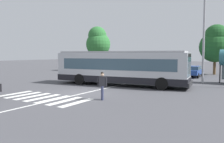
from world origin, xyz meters
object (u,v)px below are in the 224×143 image
object	(u,v)px
parked_car_champagne	(117,68)
parked_car_black	(133,69)
background_tree_left	(98,42)
parked_car_white	(151,69)
parked_car_blue	(193,71)
twin_arm_street_lamp	(204,27)
background_tree_right	(215,44)
pedestrian_crossing_street	(102,84)
city_transit_bus	(120,68)
parked_car_silver	(172,70)

from	to	relation	value
parked_car_champagne	parked_car_black	distance (m)	2.50
parked_car_black	background_tree_left	world-z (taller)	background_tree_left
parked_car_white	background_tree_left	size ratio (longest dim) A/B	0.62
parked_car_champagne	parked_car_blue	world-z (taller)	same
parked_car_black	twin_arm_street_lamp	bearing A→B (deg)	-30.23
parked_car_blue	background_tree_right	world-z (taller)	background_tree_right
background_tree_left	twin_arm_street_lamp	bearing A→B (deg)	-25.54
pedestrian_crossing_street	parked_car_blue	distance (m)	17.60
parked_car_white	background_tree_right	xyz separation A→B (m)	(7.16, 5.17, 3.44)
city_transit_bus	parked_car_blue	world-z (taller)	city_transit_bus
city_transit_bus	twin_arm_street_lamp	distance (m)	8.75
city_transit_bus	parked_car_black	size ratio (longest dim) A/B	2.68
city_transit_bus	background_tree_right	xyz separation A→B (m)	(5.59, 16.30, 2.62)
parked_car_champagne	parked_car_black	bearing A→B (deg)	1.85
parked_car_champagne	background_tree_right	size ratio (longest dim) A/B	0.66
pedestrian_crossing_street	parked_car_silver	distance (m)	17.65
parked_car_champagne	parked_car_white	size ratio (longest dim) A/B	0.98
parked_car_black	background_tree_left	xyz separation A→B (m)	(-7.84, 2.65, 4.08)
twin_arm_street_lamp	background_tree_left	world-z (taller)	twin_arm_street_lamp
pedestrian_crossing_street	parked_car_silver	bearing A→B (deg)	93.78
parked_car_blue	background_tree_left	distance (m)	16.76
parked_car_white	parked_car_blue	distance (m)	5.40
pedestrian_crossing_street	parked_car_white	xyz separation A→B (m)	(-3.87, 17.41, -0.20)
parked_car_blue	background_tree_right	bearing A→B (deg)	70.81
parked_car_black	parked_car_silver	xyz separation A→B (m)	(5.53, 0.16, 0.00)
parked_car_black	parked_car_silver	bearing A→B (deg)	1.70
parked_car_black	parked_car_white	size ratio (longest dim) A/B	0.99
parked_car_white	twin_arm_street_lamp	xyz separation A→B (m)	(7.63, -6.05, 4.57)
background_tree_left	parked_car_black	bearing A→B (deg)	-18.69
background_tree_left	pedestrian_crossing_street	bearing A→B (deg)	-54.15
parked_car_white	parked_car_silver	world-z (taller)	same
parked_car_white	background_tree_left	xyz separation A→B (m)	(-10.65, 2.69, 4.08)
city_transit_bus	parked_car_white	distance (m)	11.27
city_transit_bus	parked_car_silver	distance (m)	11.42
city_transit_bus	parked_car_white	size ratio (longest dim) A/B	2.65
city_transit_bus	background_tree_left	world-z (taller)	background_tree_left
parked_car_champagne	parked_car_black	size ratio (longest dim) A/B	0.99
parked_car_black	background_tree_left	bearing A→B (deg)	161.31
parked_car_champagne	background_tree_right	distance (m)	13.95
parked_car_champagne	background_tree_left	distance (m)	7.25
pedestrian_crossing_street	background_tree_right	distance (m)	23.05
parked_car_blue	twin_arm_street_lamp	world-z (taller)	twin_arm_street_lamp
pedestrian_crossing_street	city_transit_bus	bearing A→B (deg)	110.11
parked_car_champagne	background_tree_left	size ratio (longest dim) A/B	0.61
parked_car_blue	background_tree_left	size ratio (longest dim) A/B	0.61
parked_car_blue	city_transit_bus	bearing A→B (deg)	-108.80
parked_car_white	background_tree_right	size ratio (longest dim) A/B	0.67
pedestrian_crossing_street	twin_arm_street_lamp	xyz separation A→B (m)	(3.76, 11.36, 4.36)
parked_car_black	parked_car_white	world-z (taller)	same
city_transit_bus	background_tree_right	distance (m)	17.43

